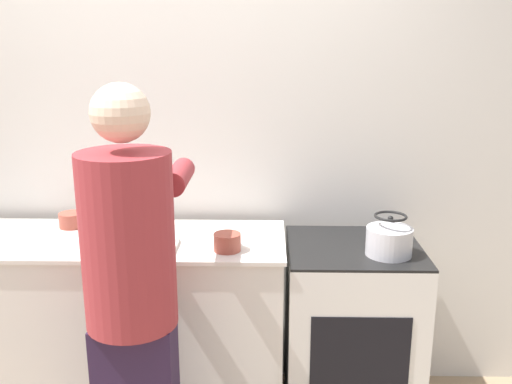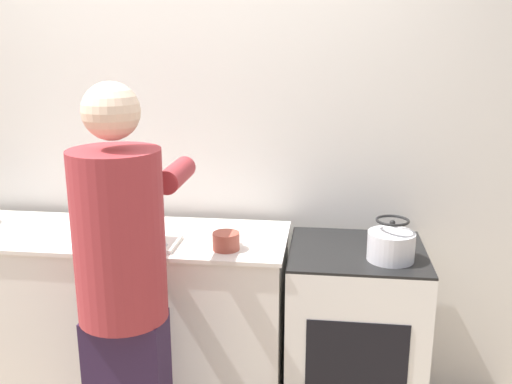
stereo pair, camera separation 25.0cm
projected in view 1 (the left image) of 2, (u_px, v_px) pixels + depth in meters
wall_back at (177, 147)px, 2.93m from camera, size 8.00×0.05×2.60m
counter at (105, 328)px, 2.79m from camera, size 1.75×0.58×0.94m
oven at (350, 332)px, 2.78m from camera, size 0.62×0.59×0.90m
person at (132, 291)px, 2.15m from camera, size 0.39×0.62×1.70m
cutting_board at (140, 247)px, 2.53m from camera, size 0.32×0.22×0.02m
knife at (143, 247)px, 2.50m from camera, size 0.21×0.08×0.01m
kettle at (389, 238)px, 2.54m from camera, size 0.21×0.21×0.19m
bowl_prep at (72, 220)px, 2.81m from camera, size 0.12×0.12×0.07m
bowl_mixing at (227, 242)px, 2.50m from camera, size 0.12×0.12×0.08m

